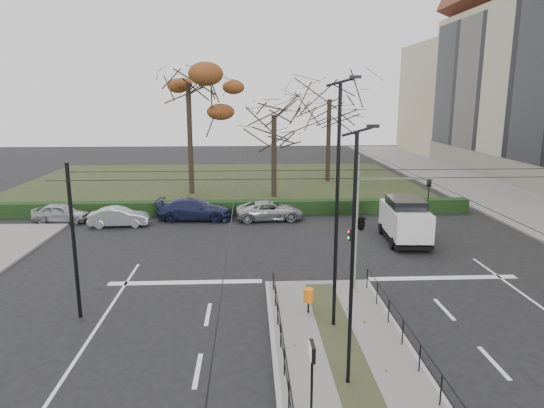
{
  "coord_description": "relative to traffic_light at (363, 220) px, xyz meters",
  "views": [
    {
      "loc": [
        -3.05,
        -15.65,
        8.27
      ],
      "look_at": [
        -1.92,
        7.82,
        3.11
      ],
      "focal_mm": 32.0,
      "sensor_mm": 36.0,
      "label": 1
    }
  ],
  "objects": [
    {
      "name": "ground",
      "position": [
        -1.78,
        -4.02,
        -3.19
      ],
      "size": [
        140.0,
        140.0,
        0.0
      ],
      "primitive_type": "plane",
      "color": "black",
      "rests_on": "ground"
    },
    {
      "name": "median_island",
      "position": [
        -1.78,
        -6.52,
        -3.12
      ],
      "size": [
        4.4,
        15.0,
        0.14
      ],
      "primitive_type": "cube",
      "color": "slate",
      "rests_on": "ground"
    },
    {
      "name": "sidewalk_east",
      "position": [
        16.22,
        17.98,
        -3.12
      ],
      "size": [
        8.0,
        90.0,
        0.14
      ],
      "primitive_type": "cube",
      "color": "slate",
      "rests_on": "ground"
    },
    {
      "name": "park",
      "position": [
        -7.78,
        27.98,
        -3.14
      ],
      "size": [
        38.0,
        26.0,
        0.1
      ],
      "primitive_type": "cube",
      "color": "#232C16",
      "rests_on": "ground"
    },
    {
      "name": "hedge",
      "position": [
        -7.78,
        14.58,
        -2.69
      ],
      "size": [
        38.0,
        1.0,
        1.0
      ],
      "primitive_type": "cube",
      "color": "black",
      "rests_on": "ground"
    },
    {
      "name": "median_railing",
      "position": [
        -1.78,
        -6.62,
        -2.21
      ],
      "size": [
        4.14,
        13.24,
        0.92
      ],
      "color": "black",
      "rests_on": "median_island"
    },
    {
      "name": "catenary",
      "position": [
        -1.78,
        -2.4,
        0.23
      ],
      "size": [
        20.0,
        34.0,
        6.0
      ],
      "color": "black",
      "rests_on": "ground"
    },
    {
      "name": "traffic_light",
      "position": [
        0.0,
        0.0,
        0.0
      ],
      "size": [
        3.56,
        2.03,
        5.24
      ],
      "color": "slate",
      "rests_on": "median_island"
    },
    {
      "name": "litter_bin",
      "position": [
        -2.58,
        -2.35,
        -2.35
      ],
      "size": [
        0.38,
        0.38,
        0.98
      ],
      "color": "black",
      "rests_on": "median_island"
    },
    {
      "name": "info_panel",
      "position": [
        -3.28,
        -8.64,
        -1.39
      ],
      "size": [
        0.12,
        0.55,
        2.11
      ],
      "color": "black",
      "rests_on": "median_island"
    },
    {
      "name": "streetlamp_median_near",
      "position": [
        -1.98,
        -7.1,
        0.74
      ],
      "size": [
        0.62,
        0.13,
        7.45
      ],
      "color": "black",
      "rests_on": "median_island"
    },
    {
      "name": "streetlamp_median_far",
      "position": [
        -1.77,
        -3.43,
        1.45
      ],
      "size": [
        0.74,
        0.15,
        8.85
      ],
      "color": "black",
      "rests_on": "median_island"
    },
    {
      "name": "parked_car_first",
      "position": [
        -17.56,
        12.89,
        -2.54
      ],
      "size": [
        3.9,
        1.87,
        1.29
      ],
      "primitive_type": "imported",
      "rotation": [
        0.0,
        0.0,
        1.48
      ],
      "color": "#93959A",
      "rests_on": "ground"
    },
    {
      "name": "parked_car_second",
      "position": [
        -13.38,
        11.65,
        -2.56
      ],
      "size": [
        3.93,
        1.65,
        1.26
      ],
      "primitive_type": "imported",
      "rotation": [
        0.0,
        0.0,
        1.65
      ],
      "color": "#93959A",
      "rests_on": "ground"
    },
    {
      "name": "parked_car_third",
      "position": [
        -8.6,
        13.18,
        -2.44
      ],
      "size": [
        5.28,
        2.46,
        1.49
      ],
      "primitive_type": "imported",
      "rotation": [
        0.0,
        0.0,
        1.5
      ],
      "color": "#1B2040",
      "rests_on": "ground"
    },
    {
      "name": "parked_car_fourth",
      "position": [
        -3.4,
        12.9,
        -2.54
      ],
      "size": [
        4.79,
        2.47,
        1.29
      ],
      "primitive_type": "imported",
      "rotation": [
        0.0,
        0.0,
        1.64
      ],
      "color": "#93959A",
      "rests_on": "ground"
    },
    {
      "name": "white_van",
      "position": [
        4.26,
        7.37,
        -1.85
      ],
      "size": [
        2.49,
        5.04,
        2.58
      ],
      "color": "silver",
      "rests_on": "ground"
    },
    {
      "name": "rust_tree",
      "position": [
        -9.84,
        22.34,
        6.24
      ],
      "size": [
        8.33,
        8.33,
        12.29
      ],
      "color": "black",
      "rests_on": "park"
    },
    {
      "name": "bare_tree_center",
      "position": [
        3.12,
        28.36,
        4.38
      ],
      "size": [
        8.49,
        8.49,
        10.7
      ],
      "color": "black",
      "rests_on": "park"
    },
    {
      "name": "bare_tree_near",
      "position": [
        -2.71,
        20.61,
        3.22
      ],
      "size": [
        5.98,
        5.98,
        9.05
      ],
      "color": "black",
      "rests_on": "park"
    }
  ]
}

